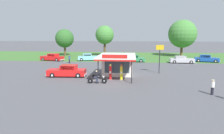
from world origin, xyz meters
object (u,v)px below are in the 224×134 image
parked_car_back_row_far_left (181,60)px  gas_pump_nearside (110,73)px  gas_pump_offside (121,73)px  featured_classic_sedan (67,71)px  parked_car_back_row_far_right (133,59)px  bystander_strolling_foreground (213,87)px  motorcycle_with_rider (97,78)px  spare_tire_stack (95,76)px  parked_car_back_row_centre_right (206,59)px  parked_car_back_row_centre_left (88,57)px  parked_car_second_row_spare (52,57)px  roadside_pole_sign (160,54)px  bystander_admiring_sedan (69,59)px

parked_car_back_row_far_left → gas_pump_nearside: bearing=-127.3°
gas_pump_offside → featured_classic_sedan: size_ratio=0.37×
parked_car_back_row_far_right → bystander_strolling_foreground: bystander_strolling_foreground is taller
motorcycle_with_rider → gas_pump_nearside: bearing=54.3°
parked_car_back_row_far_right → spare_tire_stack: bearing=-107.4°
parked_car_back_row_far_right → spare_tire_stack: parked_car_back_row_far_right is taller
parked_car_back_row_far_right → parked_car_back_row_centre_right: bearing=4.6°
parked_car_back_row_centre_left → spare_tire_stack: (4.83, -17.61, -0.52)m
gas_pump_offside → parked_car_back_row_far_right: bearing=85.2°
bystander_strolling_foreground → spare_tire_stack: (-12.73, 6.45, -0.60)m
motorcycle_with_rider → parked_car_second_row_spare: motorcycle_with_rider is taller
parked_car_back_row_far_right → spare_tire_stack: size_ratio=8.92×
parked_car_back_row_far_left → parked_car_second_row_spare: bearing=178.0°
roadside_pole_sign → parked_car_back_row_centre_left: bearing=135.4°
parked_car_back_row_far_left → roadside_pole_sign: 13.36m
roadside_pole_sign → parked_car_back_row_centre_right: bearing=49.9°
gas_pump_offside → featured_classic_sedan: bearing=168.3°
gas_pump_offside → roadside_pole_sign: 7.70m
roadside_pole_sign → parked_car_back_row_far_left: bearing=62.7°
parked_car_back_row_far_right → parked_car_back_row_centre_right: size_ratio=1.02×
bystander_strolling_foreground → spare_tire_stack: bearing=153.1°
parked_car_back_row_centre_left → parked_car_back_row_far_left: bearing=-5.7°
motorcycle_with_rider → bystander_strolling_foreground: bearing=-15.6°
parked_car_back_row_far_left → motorcycle_with_rider: bearing=-127.1°
parked_car_back_row_far_right → roadside_pole_sign: bearing=-72.8°
featured_classic_sedan → spare_tire_stack: bearing=-5.5°
parked_car_back_row_far_left → gas_pump_offside: bearing=-124.1°
parked_car_back_row_centre_right → gas_pump_offside: bearing=-131.9°
gas_pump_offside → parked_car_back_row_centre_right: bearing=48.1°
spare_tire_stack → motorcycle_with_rider: bearing=-74.4°
parked_car_back_row_centre_right → parked_car_back_row_far_right: bearing=-175.4°
bystander_strolling_foreground → bystander_admiring_sedan: bearing=136.5°
gas_pump_offside → motorcycle_with_rider: 3.42m
featured_classic_sedan → parked_car_back_row_far_left: 24.37m
parked_car_back_row_far_right → parked_car_back_row_centre_left: bearing=173.6°
roadside_pole_sign → spare_tire_stack: bearing=-156.6°
gas_pump_nearside → parked_car_second_row_spare: size_ratio=0.36×
parked_car_back_row_centre_right → bystander_strolling_foreground: (-7.97, -24.21, 0.09)m
parked_car_back_row_far_left → bystander_strolling_foreground: 22.21m
gas_pump_nearside → featured_classic_sedan: 6.39m
featured_classic_sedan → parked_car_back_row_far_right: bearing=60.6°
parked_car_second_row_spare → featured_classic_sedan: bearing=-61.4°
gas_pump_nearside → parked_car_back_row_centre_left: 20.11m
bystander_strolling_foreground → roadside_pole_sign: 11.22m
featured_classic_sedan → parked_car_second_row_spare: featured_classic_sedan is taller
parked_car_back_row_far_right → roadside_pole_sign: roadside_pole_sign is taller
parked_car_back_row_far_left → parked_car_second_row_spare: size_ratio=0.89×
gas_pump_offside → featured_classic_sedan: (-7.59, 1.57, -0.19)m
parked_car_back_row_far_left → parked_car_back_row_far_right: parked_car_back_row_far_right is taller
bystander_strolling_foreground → spare_tire_stack: bystander_strolling_foreground is taller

